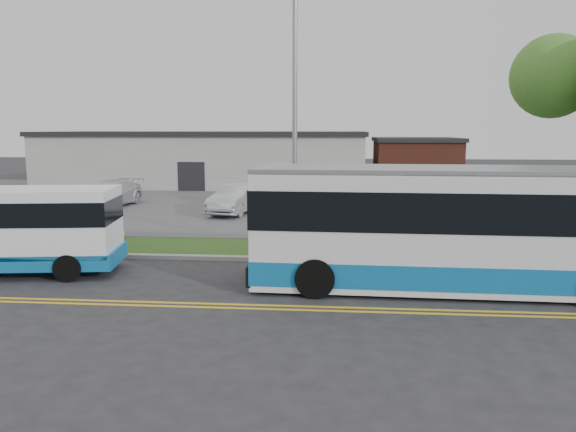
# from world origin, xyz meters

# --- Properties ---
(ground) EXTENTS (140.00, 140.00, 0.00)m
(ground) POSITION_xyz_m (0.00, 0.00, 0.00)
(ground) COLOR #28282B
(ground) RESTS_ON ground
(lane_line_north) EXTENTS (70.00, 0.12, 0.01)m
(lane_line_north) POSITION_xyz_m (0.00, -3.85, 0.01)
(lane_line_north) COLOR yellow
(lane_line_north) RESTS_ON ground
(lane_line_south) EXTENTS (70.00, 0.12, 0.01)m
(lane_line_south) POSITION_xyz_m (0.00, -4.15, 0.01)
(lane_line_south) COLOR yellow
(lane_line_south) RESTS_ON ground
(curb) EXTENTS (80.00, 0.30, 0.15)m
(curb) POSITION_xyz_m (0.00, 1.10, 0.07)
(curb) COLOR #9E9B93
(curb) RESTS_ON ground
(verge) EXTENTS (80.00, 3.30, 0.10)m
(verge) POSITION_xyz_m (0.00, 2.90, 0.05)
(verge) COLOR #274D19
(verge) RESTS_ON ground
(parking_lot) EXTENTS (80.00, 25.00, 0.10)m
(parking_lot) POSITION_xyz_m (0.00, 17.00, 0.05)
(parking_lot) COLOR #4C4C4F
(parking_lot) RESTS_ON ground
(commercial_building) EXTENTS (25.40, 10.40, 4.35)m
(commercial_building) POSITION_xyz_m (-6.00, 27.00, 2.18)
(commercial_building) COLOR #9E9E99
(commercial_building) RESTS_ON ground
(brick_wing) EXTENTS (6.30, 7.30, 3.90)m
(brick_wing) POSITION_xyz_m (10.50, 26.00, 1.96)
(brick_wing) COLOR brown
(brick_wing) RESTS_ON ground
(streetlight_near) EXTENTS (0.35, 1.53, 9.50)m
(streetlight_near) POSITION_xyz_m (3.00, 2.73, 5.23)
(streetlight_near) COLOR gray
(streetlight_near) RESTS_ON verge
(shuttle_bus) EXTENTS (7.32, 3.26, 2.71)m
(shuttle_bus) POSITION_xyz_m (-5.30, -1.24, 1.45)
(shuttle_bus) COLOR #0F65A5
(shuttle_bus) RESTS_ON ground
(transit_bus) EXTENTS (12.64, 3.28, 3.49)m
(transit_bus) POSITION_xyz_m (8.44, -1.80, 1.76)
(transit_bus) COLOR white
(transit_bus) RESTS_ON ground
(pedestrian) EXTENTS (0.74, 0.54, 1.89)m
(pedestrian) POSITION_xyz_m (-4.62, 4.00, 1.05)
(pedestrian) COLOR black
(pedestrian) RESTS_ON verge
(parked_car_a) EXTENTS (2.54, 4.98, 1.56)m
(parked_car_a) POSITION_xyz_m (-0.80, 11.49, 0.88)
(parked_car_a) COLOR silver
(parked_car_a) RESTS_ON parking_lot
(parked_car_b) EXTENTS (2.84, 5.39, 1.49)m
(parked_car_b) POSITION_xyz_m (-8.59, 13.43, 0.84)
(parked_car_b) COLOR silver
(parked_car_b) RESTS_ON parking_lot
(grocery_bag_left) EXTENTS (0.32, 0.32, 0.32)m
(grocery_bag_left) POSITION_xyz_m (-4.92, 3.75, 0.26)
(grocery_bag_left) COLOR white
(grocery_bag_left) RESTS_ON verge
(grocery_bag_right) EXTENTS (0.32, 0.32, 0.32)m
(grocery_bag_right) POSITION_xyz_m (-4.32, 4.25, 0.26)
(grocery_bag_right) COLOR white
(grocery_bag_right) RESTS_ON verge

